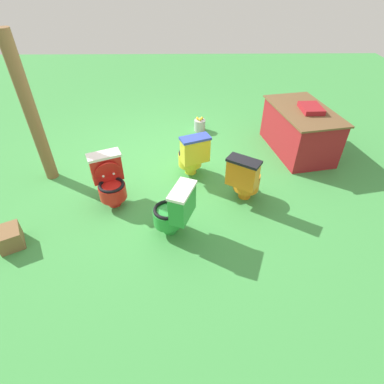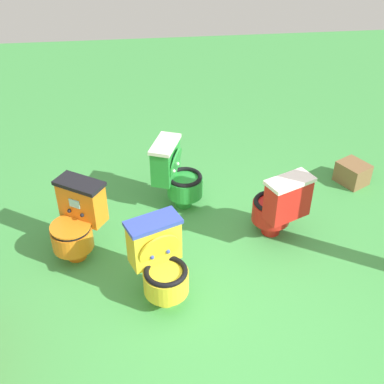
% 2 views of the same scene
% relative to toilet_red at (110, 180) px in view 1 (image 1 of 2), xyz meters
% --- Properties ---
extents(ground, '(14.00, 14.00, 0.00)m').
position_rel_toilet_red_xyz_m(ground, '(-0.91, 0.68, -0.37)').
color(ground, '#429947').
extents(toilet_red, '(0.61, 0.57, 0.73)m').
position_rel_toilet_red_xyz_m(toilet_red, '(0.00, 0.00, 0.00)').
color(toilet_red, red).
rests_on(toilet_red, ground).
extents(toilet_green, '(0.55, 0.60, 0.73)m').
position_rel_toilet_red_xyz_m(toilet_green, '(0.63, 0.91, 0.00)').
color(toilet_green, green).
rests_on(toilet_green, ground).
extents(toilet_orange, '(0.63, 0.60, 0.73)m').
position_rel_toilet_red_xyz_m(toilet_orange, '(-0.02, 1.86, -0.00)').
color(toilet_orange, orange).
rests_on(toilet_orange, ground).
extents(toilet_yellow, '(0.61, 0.56, 0.73)m').
position_rel_toilet_red_xyz_m(toilet_yellow, '(-0.64, 1.14, 0.00)').
color(toilet_yellow, yellow).
rests_on(toilet_yellow, ground).
extents(vendor_table, '(1.60, 1.12, 0.85)m').
position_rel_toilet_red_xyz_m(vendor_table, '(-1.39, 3.01, 0.02)').
color(vendor_table, maroon).
rests_on(vendor_table, ground).
extents(wooden_post, '(0.18, 0.18, 2.13)m').
position_rel_toilet_red_xyz_m(wooden_post, '(-0.63, -1.09, 0.69)').
color(wooden_post, brown).
rests_on(wooden_post, ground).
extents(small_crate, '(0.41, 0.39, 0.24)m').
position_rel_toilet_red_xyz_m(small_crate, '(0.82, -1.08, -0.25)').
color(small_crate, brown).
rests_on(small_crate, ground).
extents(lemon_bucket, '(0.22, 0.22, 0.28)m').
position_rel_toilet_red_xyz_m(lemon_bucket, '(-2.18, 1.31, -0.26)').
color(lemon_bucket, '#B7B7BF').
rests_on(lemon_bucket, ground).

